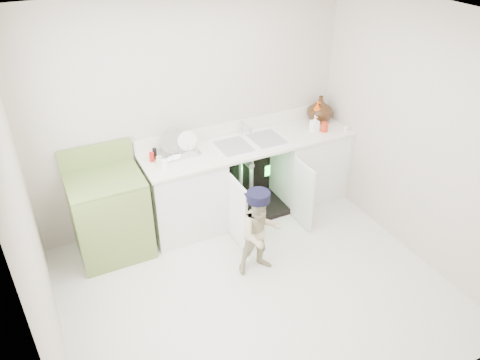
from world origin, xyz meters
The scene contains 5 objects.
ground centered at (0.00, 0.00, 0.00)m, with size 3.50×3.50×0.00m, color beige.
room_shell centered at (0.00, 0.00, 1.25)m, with size 6.00×5.50×1.26m.
counter_run centered at (0.58, 1.21, 0.47)m, with size 2.44×1.02×1.22m.
avocado_stove centered at (-1.06, 1.18, 0.46)m, with size 0.72×0.65×1.12m.
repair_worker centered at (0.17, 0.24, 0.46)m, with size 0.67×0.81×0.92m.
Camera 1 is at (-1.58, -2.87, 3.27)m, focal length 35.00 mm.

